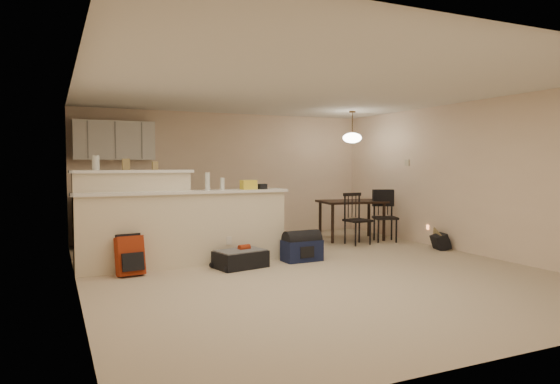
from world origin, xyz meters
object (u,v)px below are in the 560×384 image
dining_table (352,205)px  dining_chair_near (358,219)px  black_daypack (440,242)px  dining_chair_far (385,216)px  pendant_lamp (352,137)px  red_backpack (130,256)px  navy_duffel (302,251)px  suitcase (240,259)px

dining_table → dining_chair_near: 0.63m
dining_table → dining_chair_near: bearing=-103.6°
dining_table → black_daypack: 1.87m
dining_chair_far → pendant_lamp: bearing=154.3°
dining_chair_far → red_backpack: (-4.84, -0.97, -0.22)m
pendant_lamp → dining_table: bearing=0.0°
navy_duffel → red_backpack: bearing=175.9°
dining_chair_far → navy_duffel: 2.57m
dining_table → red_backpack: dining_table is taller
pendant_lamp → black_daypack: size_ratio=2.09×
dining_table → dining_chair_far: (0.45, -0.48, -0.19)m
dining_table → navy_duffel: 2.47m
red_backpack → navy_duffel: bearing=-9.3°
pendant_lamp → dining_chair_near: 1.63m
dining_table → dining_chair_far: bearing=-38.5°
dining_chair_far → red_backpack: size_ratio=1.87×
dining_table → suitcase: bearing=-142.6°
dining_chair_far → dining_chair_near: bearing=-152.5°
dining_chair_far → black_daypack: (0.32, -1.14, -0.35)m
navy_duffel → suitcase: bearing=-178.8°
dining_chair_near → suitcase: bearing=-163.7°
dining_table → pendant_lamp: (-0.00, 0.00, 1.32)m
dining_table → dining_chair_near: size_ratio=1.41×
pendant_lamp → navy_duffel: 3.03m
pendant_lamp → dining_chair_far: pendant_lamp is taller
pendant_lamp → black_daypack: 2.58m
red_backpack → black_daypack: bearing=-9.4°
dining_chair_near → dining_chair_far: 0.67m
dining_table → navy_duffel: (-1.87, -1.53, -0.51)m
black_daypack → navy_duffel: bearing=105.6°
black_daypack → red_backpack: bearing=105.7°
red_backpack → black_daypack: red_backpack is taller
pendant_lamp → black_daypack: pendant_lamp is taller
dining_table → dining_chair_near: (-0.22, -0.55, -0.20)m
red_backpack → black_daypack: size_ratio=1.74×
red_backpack → dining_chair_near: bearing=4.7°
dining_table → black_daypack: size_ratio=4.48×
dining_table → pendant_lamp: pendant_lamp is taller
dining_chair_far → red_backpack: 4.94m
dining_chair_near → pendant_lamp: bearing=62.8°
dining_chair_far → black_daypack: bearing=-53.1°
pendant_lamp → navy_duffel: (-1.87, -1.53, -1.83)m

